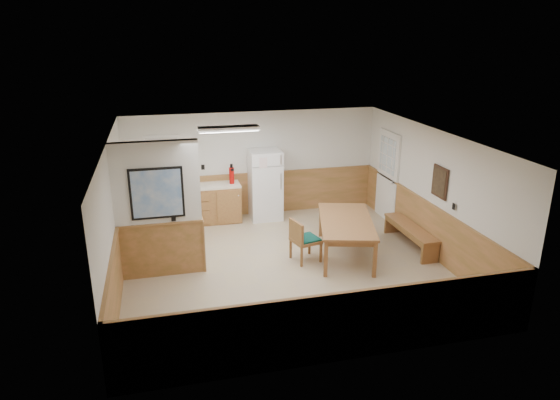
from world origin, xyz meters
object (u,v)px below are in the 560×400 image
object	(u,v)px
refrigerator	(265,185)
dining_bench	(410,231)
dining_chair	(302,238)
fire_extinguisher	(232,175)
soap_bottle	(161,183)
dining_table	(346,224)

from	to	relation	value
refrigerator	dining_bench	world-z (taller)	refrigerator
dining_chair	fire_extinguisher	bearing A→B (deg)	96.54
fire_extinguisher	soap_bottle	size ratio (longest dim) A/B	1.85
dining_table	fire_extinguisher	distance (m)	3.15
dining_table	soap_bottle	distance (m)	4.30
dining_bench	dining_table	bearing A→B (deg)	-178.16
fire_extinguisher	soap_bottle	distance (m)	1.60
fire_extinguisher	soap_bottle	xyz separation A→B (m)	(-1.60, 0.01, -0.08)
dining_chair	fire_extinguisher	size ratio (longest dim) A/B	1.83
dining_table	dining_chair	world-z (taller)	dining_chair
dining_bench	dining_chair	world-z (taller)	dining_chair
dining_bench	soap_bottle	distance (m)	5.54
dining_table	dining_bench	size ratio (longest dim) A/B	1.29
refrigerator	dining_table	size ratio (longest dim) A/B	0.75
dining_bench	dining_chair	bearing A→B (deg)	-177.44
fire_extinguisher	dining_chair	bearing A→B (deg)	-58.44
soap_bottle	dining_bench	bearing A→B (deg)	-26.34
dining_bench	refrigerator	bearing A→B (deg)	136.51
fire_extinguisher	dining_bench	bearing A→B (deg)	-25.05
dining_chair	soap_bottle	distance (m)	3.66
refrigerator	fire_extinguisher	xyz separation A→B (m)	(-0.78, 0.04, 0.28)
dining_bench	soap_bottle	bearing A→B (deg)	153.25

